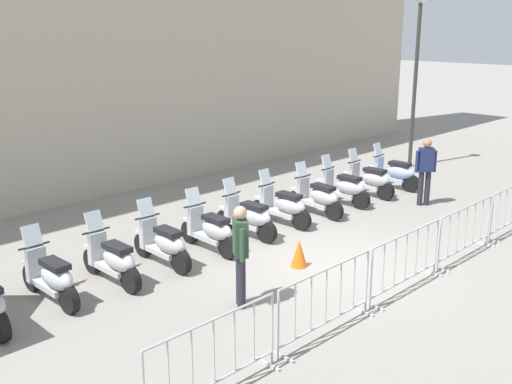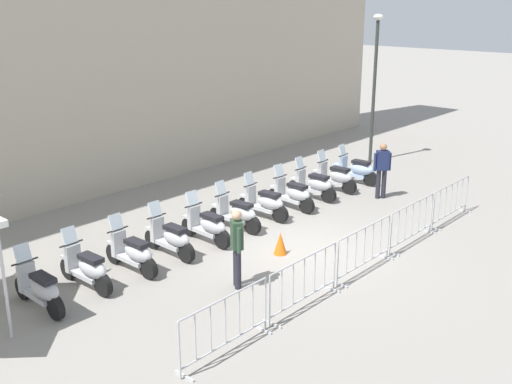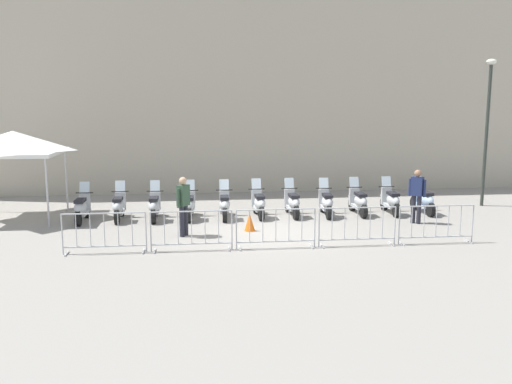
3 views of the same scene
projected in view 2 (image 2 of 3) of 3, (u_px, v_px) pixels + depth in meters
The scene contains 21 objects.
ground_plane at pixel (301, 250), 14.91m from camera, with size 120.00×120.00×0.00m, color gray.
motorcycle_0 at pixel (40, 289), 11.94m from camera, with size 0.56×1.72×1.24m.
motorcycle_1 at pixel (87, 268), 12.84m from camera, with size 0.56×1.72×1.24m.
motorcycle_2 at pixel (133, 253), 13.62m from camera, with size 0.56×1.72×1.24m.
motorcycle_3 at pixel (171, 238), 14.47m from camera, with size 0.56×1.72×1.24m.
motorcycle_4 at pixel (207, 226), 15.25m from camera, with size 0.56×1.72×1.24m.
motorcycle_5 at pixel (237, 213), 16.12m from camera, with size 0.56×1.72×1.24m.
motorcycle_6 at pixel (265, 203), 16.96m from camera, with size 0.56×1.72×1.24m.
motorcycle_7 at pixel (293, 194), 17.71m from camera, with size 0.56×1.73×1.24m.
motorcycle_8 at pixel (314, 185), 18.59m from camera, with size 0.56×1.72×1.24m.
motorcycle_9 at pixel (335, 177), 19.41m from camera, with size 0.56×1.72×1.24m.
motorcycle_10 at pixel (356, 170), 20.21m from camera, with size 0.56×1.72×1.24m.
barrier_segment_0 at pixel (225, 326), 10.46m from camera, with size 2.14×0.44×1.07m.
barrier_segment_1 at pixel (304, 282), 12.05m from camera, with size 2.14×0.44×1.07m.
barrier_segment_2 at pixel (364, 249), 13.63m from camera, with size 2.14×0.44×1.07m.
barrier_segment_3 at pixel (412, 223), 15.22m from camera, with size 2.14×0.44×1.07m.
barrier_segment_4 at pixel (451, 202), 16.81m from camera, with size 2.14×0.44×1.07m.
street_lamp at pixel (375, 74), 22.05m from camera, with size 0.36×0.36×5.35m.
officer_near_row_end at pixel (237, 244), 12.75m from camera, with size 0.39×0.46×1.73m.
officer_mid_plaza at pixel (382, 167), 18.52m from camera, with size 0.44×0.40×1.73m.
traffic_cone at pixel (280, 243), 14.63m from camera, with size 0.32×0.32×0.55m, color orange.
Camera 2 is at (-11.04, -8.31, 5.88)m, focal length 42.90 mm.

